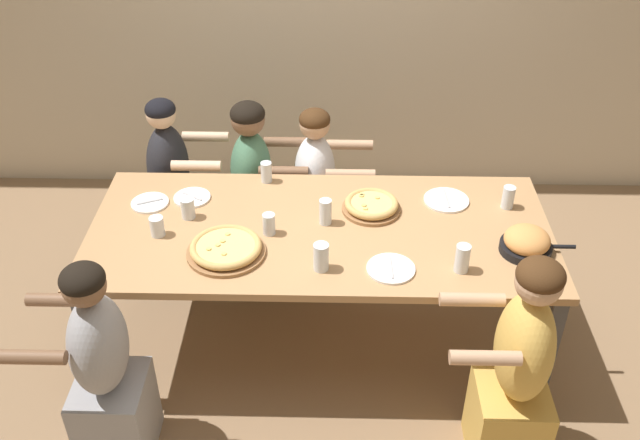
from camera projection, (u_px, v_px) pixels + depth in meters
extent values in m
plane|color=#896B4C|center=(320.00, 341.00, 4.01)|extent=(18.00, 18.00, 0.00)
cube|color=tan|center=(320.00, 231.00, 3.57)|extent=(2.31, 1.02, 0.04)
cube|color=#4C4C51|center=(92.00, 348.00, 3.45)|extent=(0.07, 0.07, 0.74)
cube|color=#4C4C51|center=(546.00, 356.00, 3.41)|extent=(0.07, 0.07, 0.74)
cube|color=#4C4C51|center=(136.00, 238.00, 4.18)|extent=(0.07, 0.07, 0.74)
cube|color=#4C4C51|center=(510.00, 243.00, 4.14)|extent=(0.07, 0.07, 0.74)
cylinder|color=#996B42|center=(226.00, 252.00, 3.38)|extent=(0.38, 0.38, 0.02)
torus|color=tan|center=(226.00, 247.00, 3.37)|extent=(0.34, 0.34, 0.03)
cylinder|color=#E5C675|center=(226.00, 248.00, 3.37)|extent=(0.29, 0.29, 0.03)
cylinder|color=#E5C166|center=(224.00, 254.00, 3.30)|extent=(0.02, 0.02, 0.01)
cylinder|color=#E5C166|center=(209.00, 249.00, 3.33)|extent=(0.02, 0.02, 0.01)
cylinder|color=#E5C166|center=(223.00, 241.00, 3.38)|extent=(0.02, 0.02, 0.01)
cylinder|color=#E5C166|center=(218.00, 245.00, 3.36)|extent=(0.02, 0.02, 0.01)
cylinder|color=#E5C166|center=(228.00, 234.00, 3.43)|extent=(0.02, 0.02, 0.01)
cylinder|color=#996B42|center=(371.00, 209.00, 3.68)|extent=(0.30, 0.30, 0.02)
torus|color=tan|center=(371.00, 204.00, 3.66)|extent=(0.28, 0.28, 0.04)
cylinder|color=#E5C675|center=(371.00, 205.00, 3.67)|extent=(0.23, 0.23, 0.03)
cylinder|color=#E5C166|center=(362.00, 194.00, 3.71)|extent=(0.02, 0.02, 0.01)
cylinder|color=#E5C166|center=(377.00, 198.00, 3.69)|extent=(0.02, 0.02, 0.01)
cylinder|color=#E5C166|center=(361.00, 196.00, 3.70)|extent=(0.02, 0.02, 0.01)
cylinder|color=#E5C166|center=(364.00, 205.00, 3.63)|extent=(0.02, 0.02, 0.01)
cylinder|color=#E5C166|center=(365.00, 209.00, 3.60)|extent=(0.02, 0.02, 0.01)
cylinder|color=black|center=(525.00, 248.00, 3.39)|extent=(0.25, 0.25, 0.04)
cylinder|color=black|center=(564.00, 247.00, 3.38)|extent=(0.11, 0.02, 0.02)
ellipsoid|color=#D68E4C|center=(527.00, 240.00, 3.36)|extent=(0.22, 0.22, 0.12)
cylinder|color=white|center=(150.00, 203.00, 3.73)|extent=(0.20, 0.20, 0.01)
cube|color=#B7B7BC|center=(150.00, 201.00, 3.73)|extent=(0.13, 0.07, 0.01)
cylinder|color=white|center=(192.00, 198.00, 3.77)|extent=(0.19, 0.19, 0.01)
cube|color=#B7B7BC|center=(192.00, 196.00, 3.77)|extent=(0.12, 0.08, 0.01)
cylinder|color=white|center=(446.00, 200.00, 3.75)|extent=(0.24, 0.24, 0.01)
cube|color=#B7B7BC|center=(446.00, 199.00, 3.75)|extent=(0.02, 0.17, 0.01)
cylinder|color=white|center=(391.00, 269.00, 3.29)|extent=(0.23, 0.23, 0.01)
cube|color=#B7B7BC|center=(391.00, 267.00, 3.28)|extent=(0.02, 0.16, 0.01)
cylinder|color=silver|center=(188.00, 208.00, 3.60)|extent=(0.07, 0.07, 0.11)
cylinder|color=silver|center=(188.00, 212.00, 3.62)|extent=(0.06, 0.06, 0.06)
cylinder|color=silver|center=(157.00, 226.00, 3.48)|extent=(0.07, 0.07, 0.10)
cylinder|color=silver|center=(269.00, 224.00, 3.49)|extent=(0.06, 0.06, 0.11)
cylinder|color=black|center=(269.00, 227.00, 3.50)|extent=(0.06, 0.06, 0.07)
cylinder|color=silver|center=(462.00, 258.00, 3.25)|extent=(0.07, 0.07, 0.14)
cylinder|color=black|center=(462.00, 262.00, 3.26)|extent=(0.06, 0.06, 0.10)
cylinder|color=silver|center=(321.00, 257.00, 3.26)|extent=(0.07, 0.07, 0.14)
cylinder|color=silver|center=(321.00, 261.00, 3.27)|extent=(0.06, 0.06, 0.09)
cylinder|color=silver|center=(325.00, 212.00, 3.56)|extent=(0.06, 0.06, 0.14)
cylinder|color=black|center=(325.00, 215.00, 3.57)|extent=(0.06, 0.06, 0.10)
cylinder|color=silver|center=(266.00, 172.00, 3.88)|extent=(0.06, 0.06, 0.12)
cylinder|color=silver|center=(508.00, 197.00, 3.67)|extent=(0.06, 0.06, 0.12)
cube|color=#99999E|center=(116.00, 416.00, 3.31)|extent=(0.32, 0.34, 0.44)
ellipsoid|color=#99999E|center=(98.00, 344.00, 3.04)|extent=(0.24, 0.36, 0.49)
sphere|color=brown|center=(84.00, 285.00, 2.85)|extent=(0.18, 0.18, 0.18)
ellipsoid|color=black|center=(82.00, 279.00, 2.83)|extent=(0.19, 0.19, 0.13)
cylinder|color=brown|center=(31.00, 357.00, 2.85)|extent=(0.28, 0.06, 0.06)
cylinder|color=brown|center=(59.00, 300.00, 3.13)|extent=(0.28, 0.06, 0.06)
cube|color=#232328|center=(178.00, 231.00, 4.49)|extent=(0.32, 0.34, 0.44)
ellipsoid|color=#232328|center=(168.00, 166.00, 4.22)|extent=(0.24, 0.36, 0.52)
sphere|color=beige|center=(161.00, 114.00, 4.02)|extent=(0.17, 0.17, 0.17)
ellipsoid|color=black|center=(160.00, 109.00, 4.00)|extent=(0.17, 0.17, 0.12)
cylinder|color=beige|center=(206.00, 137.00, 4.29)|extent=(0.28, 0.06, 0.06)
cylinder|color=beige|center=(196.00, 166.00, 4.01)|extent=(0.28, 0.06, 0.06)
cube|color=#477556|center=(255.00, 232.00, 4.48)|extent=(0.32, 0.34, 0.44)
ellipsoid|color=#477556|center=(251.00, 170.00, 4.22)|extent=(0.24, 0.36, 0.48)
sphere|color=brown|center=(248.00, 119.00, 4.03)|extent=(0.20, 0.20, 0.20)
ellipsoid|color=black|center=(247.00, 114.00, 4.01)|extent=(0.20, 0.20, 0.14)
cylinder|color=brown|center=(287.00, 142.00, 4.30)|extent=(0.28, 0.06, 0.06)
cylinder|color=brown|center=(283.00, 171.00, 4.02)|extent=(0.28, 0.06, 0.06)
cube|color=gold|center=(506.00, 423.00, 3.27)|extent=(0.32, 0.34, 0.44)
ellipsoid|color=gold|center=(524.00, 347.00, 2.99)|extent=(0.24, 0.36, 0.54)
sphere|color=tan|center=(539.00, 282.00, 2.78)|extent=(0.19, 0.19, 0.19)
ellipsoid|color=#422814|center=(541.00, 275.00, 2.76)|extent=(0.19, 0.19, 0.13)
cylinder|color=tan|center=(485.00, 358.00, 2.79)|extent=(0.28, 0.06, 0.06)
cylinder|color=tan|center=(472.00, 300.00, 3.07)|extent=(0.28, 0.06, 0.06)
cube|color=silver|center=(315.00, 233.00, 4.48)|extent=(0.32, 0.34, 0.44)
ellipsoid|color=silver|center=(315.00, 172.00, 4.22)|extent=(0.24, 0.36, 0.46)
sphere|color=tan|center=(315.00, 124.00, 4.04)|extent=(0.18, 0.18, 0.18)
ellipsoid|color=#422814|center=(315.00, 119.00, 4.02)|extent=(0.18, 0.18, 0.12)
cylinder|color=tan|center=(350.00, 145.00, 4.30)|extent=(0.28, 0.06, 0.06)
cylinder|color=tan|center=(350.00, 174.00, 4.02)|extent=(0.28, 0.06, 0.06)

